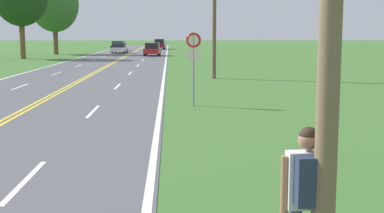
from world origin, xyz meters
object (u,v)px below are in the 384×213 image
(traffic_sign, at_px, (193,50))
(tree_left_verge, at_px, (54,4))
(hitchhiker_person, at_px, (308,189))
(car_black_sedan_receding, at_px, (119,46))
(car_maroon_van_distant, at_px, (160,44))
(car_red_sedan_mid_near, at_px, (152,49))
(car_white_sedan_mid_far, at_px, (120,48))

(traffic_sign, height_order, tree_left_verge, tree_left_verge)
(hitchhiker_person, xyz_separation_m, car_black_sedan_receding, (-9.49, 78.67, -0.30))
(car_black_sedan_receding, distance_m, car_maroon_van_distant, 10.11)
(tree_left_verge, relative_size, car_black_sedan_receding, 2.16)
(tree_left_verge, distance_m, car_maroon_van_distant, 25.81)
(traffic_sign, bearing_deg, car_maroon_van_distant, 92.07)
(tree_left_verge, distance_m, car_red_sedan_mid_near, 14.83)
(tree_left_verge, relative_size, car_red_sedan_mid_near, 2.28)
(tree_left_verge, height_order, car_red_sedan_mid_near, tree_left_verge)
(car_black_sedan_receding, bearing_deg, car_maroon_van_distant, -36.10)
(tree_left_verge, height_order, car_black_sedan_receding, tree_left_verge)
(car_white_sedan_mid_far, height_order, car_maroon_van_distant, car_maroon_van_distant)
(hitchhiker_person, relative_size, traffic_sign, 0.63)
(hitchhiker_person, bearing_deg, tree_left_verge, 10.31)
(car_red_sedan_mid_near, bearing_deg, traffic_sign, 6.63)
(hitchhiker_person, height_order, tree_left_verge, tree_left_verge)
(car_white_sedan_mid_far, relative_size, car_black_sedan_receding, 1.04)
(traffic_sign, relative_size, tree_left_verge, 0.28)
(traffic_sign, xyz_separation_m, car_white_sedan_mid_far, (-7.80, 54.11, -1.39))
(car_red_sedan_mid_near, bearing_deg, car_white_sedan_mid_far, -148.70)
(hitchhiker_person, bearing_deg, car_white_sedan_mid_far, 3.18)
(tree_left_verge, xyz_separation_m, car_red_sedan_mid_near, (12.72, -5.15, -5.62))
(hitchhiker_person, xyz_separation_m, traffic_sign, (-0.61, 14.64, 1.04))
(hitchhiker_person, bearing_deg, traffic_sign, -1.41)
(hitchhiker_person, xyz_separation_m, tree_left_verge, (-16.34, 65.07, 5.34))
(car_white_sedan_mid_far, bearing_deg, tree_left_verge, 116.88)
(hitchhiker_person, relative_size, car_maroon_van_distant, 0.36)
(hitchhiker_person, relative_size, car_white_sedan_mid_far, 0.36)
(tree_left_verge, height_order, car_white_sedan_mid_far, tree_left_verge)
(hitchhiker_person, distance_m, traffic_sign, 14.69)
(car_white_sedan_mid_far, xyz_separation_m, car_black_sedan_receding, (-1.08, 9.91, 0.05))
(car_red_sedan_mid_near, bearing_deg, hitchhiker_person, 6.28)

